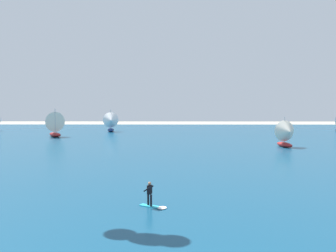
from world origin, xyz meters
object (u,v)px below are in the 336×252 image
(kitesurfer, at_px, (152,198))
(sailboat_far_left, at_px, (287,134))
(sailboat_mid_right, at_px, (54,124))
(sailboat_leading, at_px, (111,122))

(kitesurfer, distance_m, sailboat_far_left, 35.12)
(kitesurfer, distance_m, sailboat_mid_right, 50.51)
(sailboat_leading, distance_m, sailboat_far_left, 41.30)
(kitesurfer, relative_size, sailboat_mid_right, 0.36)
(kitesurfer, relative_size, sailboat_leading, 0.39)
(sailboat_leading, bearing_deg, sailboat_mid_right, -132.06)
(kitesurfer, relative_size, sailboat_far_left, 0.43)
(kitesurfer, bearing_deg, sailboat_mid_right, 116.12)
(sailboat_leading, bearing_deg, kitesurfer, -77.32)
(sailboat_mid_right, bearing_deg, sailboat_leading, 47.94)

